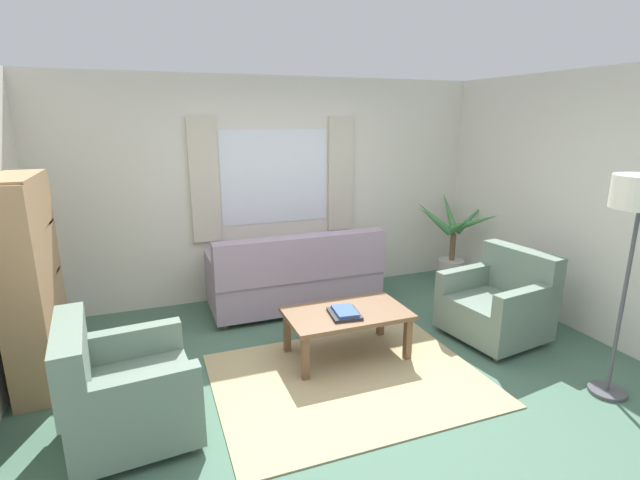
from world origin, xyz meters
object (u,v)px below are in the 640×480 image
armchair_right (499,303)px  book_stack_on_table (345,313)px  bookshelf (38,289)px  standing_lamp (640,208)px  armchair_left (122,391)px  coffee_table (347,317)px  potted_plant (452,246)px  couch (296,278)px

armchair_right → book_stack_on_table: 1.63m
bookshelf → standing_lamp: size_ratio=0.99×
bookshelf → armchair_left: bearing=30.2°
coffee_table → standing_lamp: standing_lamp is taller
potted_plant → standing_lamp: size_ratio=0.68×
book_stack_on_table → bookshelf: size_ratio=0.19×
armchair_right → standing_lamp: bearing=-0.8°
bookshelf → standing_lamp: bearing=66.3°
couch → armchair_right: bearing=140.0°
armchair_left → armchair_right: size_ratio=0.96×
armchair_left → book_stack_on_table: 1.88m
armchair_right → coffee_table: 1.58m
book_stack_on_table → standing_lamp: 2.39m
armchair_left → potted_plant: (3.95, 1.79, 0.16)m
bookshelf → coffee_table: bearing=77.6°
couch → book_stack_on_table: 1.29m
coffee_table → bookshelf: size_ratio=0.64×
armchair_left → armchair_right: 3.46m
couch → potted_plant: size_ratio=1.61×
couch → bookshelf: bearing=15.6°
armchair_right → potted_plant: potted_plant is taller
coffee_table → potted_plant: potted_plant is taller
armchair_left → bookshelf: 1.29m
armchair_left → coffee_table: armchair_left is taller
coffee_table → couch: bearing=94.5°
armchair_right → coffee_table: size_ratio=0.86×
bookshelf → standing_lamp: 4.65m
bookshelf → standing_lamp: standing_lamp is taller
armchair_right → coffee_table: (-1.57, 0.18, 0.03)m
book_stack_on_table → coffee_table: bearing=53.2°
potted_plant → standing_lamp: bearing=-97.9°
book_stack_on_table → bookshelf: (-2.44, 0.62, 0.33)m
armchair_right → bookshelf: size_ratio=0.55×
potted_plant → coffee_table: bearing=-148.2°
armchair_right → standing_lamp: size_ratio=0.54×
couch → armchair_left: (-1.78, -1.72, -0.01)m
coffee_table → potted_plant: bearing=31.8°
armchair_left → bookshelf: bookshelf is taller
armchair_left → armchair_right: same height
coffee_table → standing_lamp: bearing=-37.2°
couch → armchair_right: 2.17m
armchair_right → potted_plant: size_ratio=0.80×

